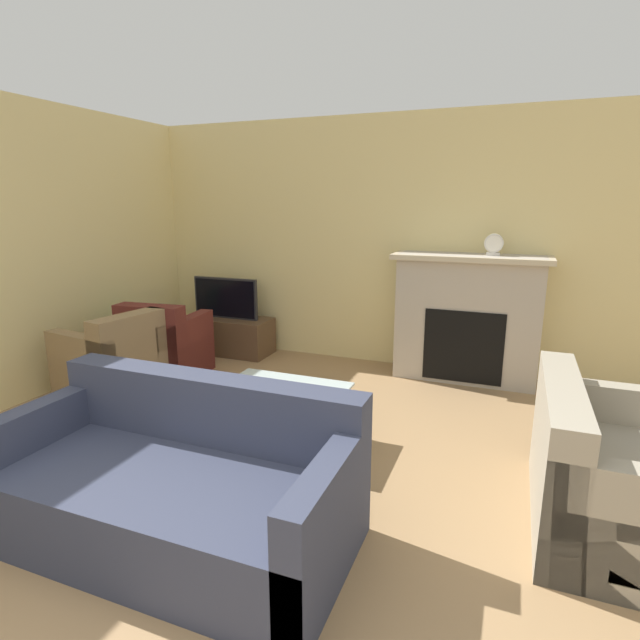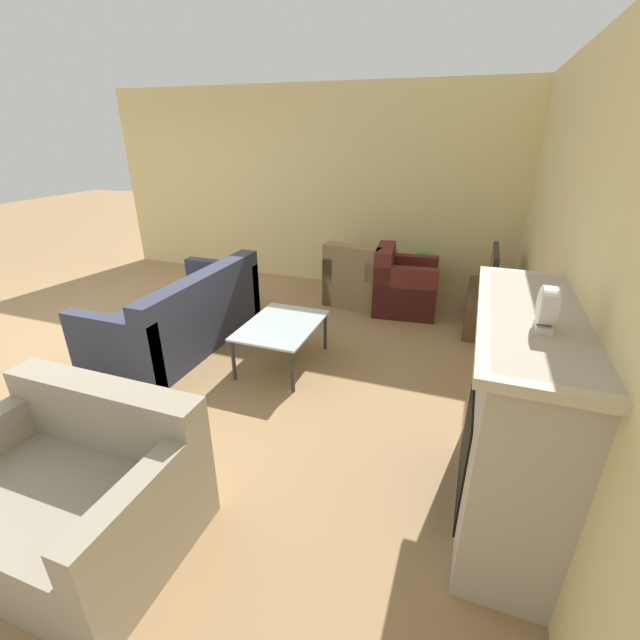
{
  "view_description": "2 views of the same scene",
  "coord_description": "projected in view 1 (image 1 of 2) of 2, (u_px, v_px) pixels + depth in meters",
  "views": [
    {
      "loc": [
        1.37,
        -0.78,
        1.8
      ],
      "look_at": [
        -0.02,
        2.75,
        0.9
      ],
      "focal_mm": 28.0,
      "sensor_mm": 36.0,
      "label": 1
    },
    {
      "loc": [
        3.18,
        4.0,
        2.13
      ],
      "look_at": [
        0.13,
        2.89,
        0.68
      ],
      "focal_mm": 24.0,
      "sensor_mm": 36.0,
      "label": 2
    }
  ],
  "objects": [
    {
      "name": "wall_back",
      "position": [
        383.0,
        243.0,
        5.47
      ],
      "size": [
        8.48,
        0.06,
        2.7
      ],
      "color": "beige",
      "rests_on": "ground_plane"
    },
    {
      "name": "wall_left",
      "position": [
        9.0,
        254.0,
        4.36
      ],
      "size": [
        0.06,
        7.58,
        2.7
      ],
      "color": "beige",
      "rests_on": "ground_plane"
    },
    {
      "name": "fireplace",
      "position": [
        467.0,
        316.0,
        5.06
      ],
      "size": [
        1.51,
        0.51,
        1.29
      ],
      "color": "#B2A899",
      "rests_on": "ground_plane"
    },
    {
      "name": "tv_stand",
      "position": [
        227.0,
        335.0,
        6.07
      ],
      "size": [
        1.08,
        0.48,
        0.43
      ],
      "color": "brown",
      "rests_on": "ground_plane"
    },
    {
      "name": "tv",
      "position": [
        226.0,
        298.0,
        5.96
      ],
      "size": [
        0.83,
        0.06,
        0.48
      ],
      "color": "#232328",
      "rests_on": "tv_stand"
    },
    {
      "name": "couch_sectional",
      "position": [
        178.0,
        487.0,
        2.71
      ],
      "size": [
        1.94,
        0.95,
        0.82
      ],
      "color": "#33384C",
      "rests_on": "ground_plane"
    },
    {
      "name": "couch_loveseat",
      "position": [
        616.0,
        481.0,
        2.77
      ],
      "size": [
        0.92,
        1.27,
        0.82
      ],
      "rotation": [
        0.0,
        0.0,
        1.57
      ],
      "color": "#9E937F",
      "rests_on": "ground_plane"
    },
    {
      "name": "armchair_by_window",
      "position": [
        113.0,
        365.0,
        4.67
      ],
      "size": [
        0.89,
        0.83,
        0.82
      ],
      "rotation": [
        0.0,
        0.0,
        -1.72
      ],
      "color": "#8C704C",
      "rests_on": "ground_plane"
    },
    {
      "name": "armchair_accent",
      "position": [
        166.0,
        349.0,
        5.17
      ],
      "size": [
        0.76,
        0.82,
        0.82
      ],
      "rotation": [
        0.0,
        0.0,
        3.25
      ],
      "color": "#5B231E",
      "rests_on": "ground_plane"
    },
    {
      "name": "coffee_table",
      "position": [
        282.0,
        394.0,
        3.75
      ],
      "size": [
        0.94,
        0.67,
        0.43
      ],
      "color": "#333338",
      "rests_on": "ground_plane"
    },
    {
      "name": "potted_plant",
      "position": [
        139.0,
        331.0,
        5.47
      ],
      "size": [
        0.39,
        0.39,
        0.66
      ],
      "color": "#AD704C",
      "rests_on": "ground_plane"
    },
    {
      "name": "mantel_clock",
      "position": [
        494.0,
        244.0,
        4.82
      ],
      "size": [
        0.18,
        0.07,
        0.21
      ],
      "color": "beige",
      "rests_on": "fireplace"
    }
  ]
}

